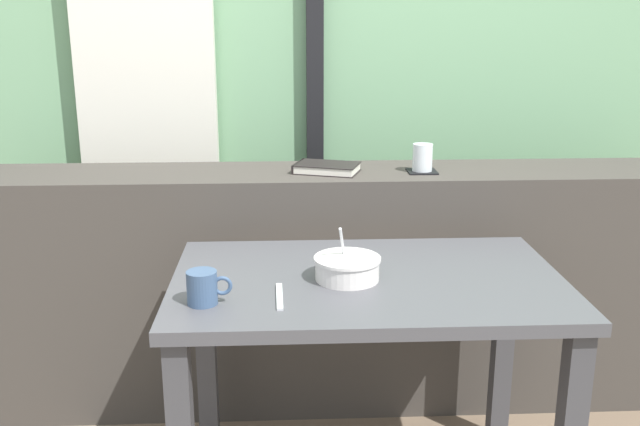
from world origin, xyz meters
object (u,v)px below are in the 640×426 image
at_px(ceramic_mug, 203,288).
at_px(coaster_square, 422,171).
at_px(soup_bowl, 347,268).
at_px(breakfast_table, 367,316).
at_px(closed_book, 326,168).
at_px(juice_glass, 422,159).
at_px(fork_utensil, 280,296).

bearing_deg(ceramic_mug, coaster_square, 47.97).
bearing_deg(soup_bowl, breakfast_table, 15.93).
bearing_deg(closed_book, breakfast_table, -82.54).
distance_m(breakfast_table, coaster_square, 0.70).
xyz_separation_m(soup_bowl, ceramic_mug, (-0.37, -0.15, 0.01)).
relative_size(breakfast_table, coaster_square, 10.68).
xyz_separation_m(juice_glass, soup_bowl, (-0.31, -0.61, -0.18)).
height_order(juice_glass, fork_utensil, juice_glass).
relative_size(coaster_square, soup_bowl, 0.55).
distance_m(juice_glass, closed_book, 0.33).
bearing_deg(closed_book, fork_utensil, -102.28).
relative_size(juice_glass, closed_book, 0.38).
bearing_deg(ceramic_mug, breakfast_table, 21.36).
bearing_deg(closed_book, juice_glass, -2.63).
xyz_separation_m(coaster_square, soup_bowl, (-0.31, -0.61, -0.13)).
xyz_separation_m(closed_book, fork_utensil, (-0.16, -0.74, -0.17)).
bearing_deg(breakfast_table, ceramic_mug, -158.64).
xyz_separation_m(breakfast_table, fork_utensil, (-0.24, -0.14, 0.12)).
bearing_deg(fork_utensil, closed_book, 76.46).
xyz_separation_m(juice_glass, ceramic_mug, (-0.68, -0.76, -0.17)).
relative_size(breakfast_table, fork_utensil, 6.28).
bearing_deg(ceramic_mug, soup_bowl, 22.18).
distance_m(juice_glass, soup_bowl, 0.70).
height_order(soup_bowl, ceramic_mug, soup_bowl).
height_order(breakfast_table, ceramic_mug, ceramic_mug).
distance_m(coaster_square, soup_bowl, 0.69).
bearing_deg(fork_utensil, soup_bowl, 32.23).
height_order(juice_glass, soup_bowl, juice_glass).
xyz_separation_m(juice_glass, closed_book, (-0.33, 0.02, -0.03)).
height_order(breakfast_table, fork_utensil, fork_utensil).
bearing_deg(breakfast_table, closed_book, 97.46).
bearing_deg(juice_glass, closed_book, 177.37).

